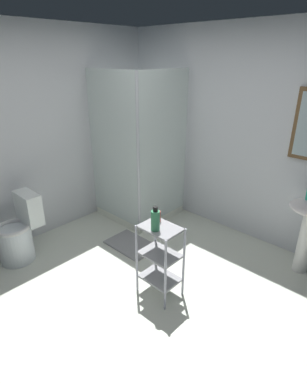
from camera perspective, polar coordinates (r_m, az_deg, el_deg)
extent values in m
cube|color=silver|center=(3.13, -2.57, -19.52)|extent=(4.20, 4.20, 0.02)
cube|color=silver|center=(3.90, 17.13, 9.63)|extent=(4.20, 0.10, 2.50)
cube|color=silver|center=(3.94, -22.42, 9.02)|extent=(0.10, 4.20, 2.50)
cube|color=white|center=(4.62, -2.48, -3.06)|extent=(0.90, 0.90, 0.10)
cube|color=silver|center=(3.97, -7.40, 7.75)|extent=(0.90, 0.02, 1.90)
cube|color=silver|center=(3.96, 1.88, 7.89)|extent=(0.02, 0.90, 1.90)
cylinder|color=silver|center=(3.65, -2.83, 6.47)|extent=(0.04, 0.04, 1.90)
cylinder|color=silver|center=(4.60, -2.49, -2.48)|extent=(0.08, 0.08, 0.00)
cylinder|color=white|center=(3.65, 26.15, -8.45)|extent=(0.15, 0.15, 0.68)
cylinder|color=white|center=(3.84, -24.01, -8.81)|extent=(0.37, 0.37, 0.40)
torus|color=white|center=(3.73, -24.56, -6.02)|extent=(0.37, 0.37, 0.04)
cube|color=white|center=(3.73, -22.01, -2.72)|extent=(0.35, 0.17, 0.36)
cylinder|color=silver|center=(3.00, -3.11, -12.31)|extent=(0.02, 0.02, 0.74)
cylinder|color=silver|center=(2.80, 2.19, -15.29)|extent=(0.02, 0.02, 0.74)
cylinder|color=silver|center=(3.15, 0.34, -10.29)|extent=(0.02, 0.02, 0.74)
cylinder|color=silver|center=(2.96, 5.59, -12.92)|extent=(0.02, 0.02, 0.74)
cube|color=#99999E|center=(3.09, 1.17, -15.48)|extent=(0.36, 0.26, 0.02)
cube|color=#99999E|center=(2.93, 1.22, -11.39)|extent=(0.36, 0.26, 0.02)
cube|color=#99999E|center=(2.78, 1.27, -6.66)|extent=(0.36, 0.26, 0.02)
cylinder|color=#3A915F|center=(2.68, 0.34, -5.30)|extent=(0.08, 0.08, 0.18)
cylinder|color=black|center=(2.63, 0.35, -3.15)|extent=(0.04, 0.04, 0.04)
cylinder|color=#B24742|center=(2.84, 0.56, -4.49)|extent=(0.08, 0.08, 0.10)
cube|color=gray|center=(3.87, -4.14, -9.62)|extent=(0.60, 0.40, 0.02)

